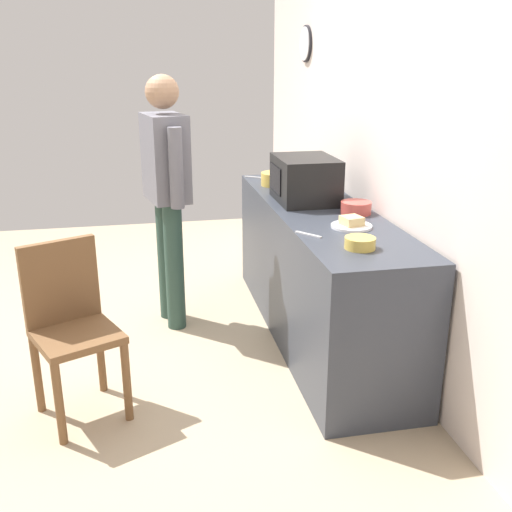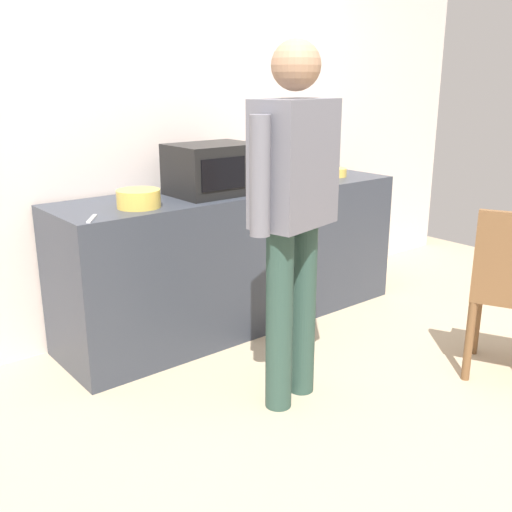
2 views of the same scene
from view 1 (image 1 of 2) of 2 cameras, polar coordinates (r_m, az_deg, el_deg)
The scene contains 12 objects.
ground_plane at distance 4.13m, azimuth -11.23°, elevation -8.16°, with size 6.00×6.00×0.00m, color tan.
back_wall at distance 4.04m, azimuth 11.23°, elevation 10.70°, with size 5.40×0.13×2.60m.
kitchen_counter at distance 4.03m, azimuth 5.98°, elevation -1.61°, with size 2.35×0.62×0.90m, color #333842.
microwave at distance 4.04m, azimuth 4.73°, elevation 7.36°, with size 0.50×0.39×0.30m.
sandwich_plate at distance 3.47m, azimuth 9.17°, elevation 3.07°, with size 0.24×0.24×0.07m.
salad_bowl at distance 3.09m, azimuth 9.97°, elevation 1.25°, with size 0.16×0.16×0.06m, color gold.
cereal_bowl at distance 4.55m, azimuth 1.97°, elevation 7.41°, with size 0.23×0.23×0.10m, color gold.
mixing_bowl at distance 3.78m, azimuth 9.59°, elevation 4.61°, with size 0.19×0.19×0.08m, color #C64C42.
fork_utensil at distance 4.84m, azimuth -0.16°, elevation 7.59°, with size 0.17×0.02×0.01m, color silver.
spoon_utensil at distance 3.29m, azimuth 5.05°, elevation 2.07°, with size 0.17×0.02×0.01m, color silver.
person_standing at distance 4.08m, azimuth -8.59°, elevation 6.88°, with size 0.58×0.32×1.73m.
wooden_chair at distance 3.27m, azimuth -17.38°, elevation -6.04°, with size 0.53×0.53×0.94m.
Camera 1 is at (3.69, 0.07, 1.85)m, focal length 41.59 mm.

